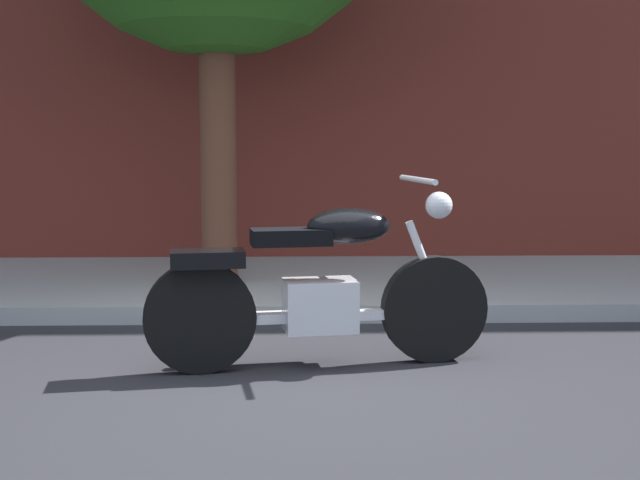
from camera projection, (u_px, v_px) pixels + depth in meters
The scene contains 3 objects.
ground_plane at pixel (301, 392), 4.71m from camera, with size 60.00×60.00×0.00m, color #28282D.
sidewalk at pixel (299, 284), 7.81m from camera, with size 22.45×2.76×0.14m, color #AFAFAF.
motorcycle at pixel (320, 289), 5.18m from camera, with size 2.14×0.70×1.17m.
Camera 1 is at (-0.02, -4.58, 1.40)m, focal length 47.32 mm.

